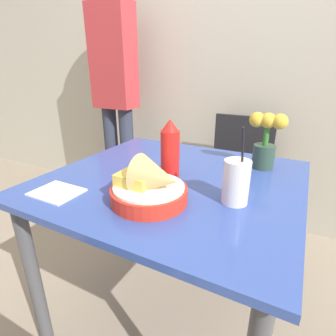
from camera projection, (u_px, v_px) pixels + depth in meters
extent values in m
plane|color=gray|center=(172.00, 320.00, 1.27)|extent=(12.00, 12.00, 0.00)
cube|color=#B7B2A3|center=(250.00, 43.00, 1.75)|extent=(7.00, 0.06, 2.60)
cube|color=#334C9E|center=(173.00, 180.00, 1.00)|extent=(0.92, 0.87, 0.02)
cylinder|color=#4C4C51|center=(36.00, 285.00, 1.00)|extent=(0.05, 0.05, 0.73)
cylinder|color=#4C4C51|center=(142.00, 202.00, 1.62)|extent=(0.05, 0.05, 0.73)
cylinder|color=#4C4C51|center=(280.00, 239.00, 1.27)|extent=(0.05, 0.05, 0.73)
cylinder|color=black|center=(196.00, 217.00, 1.73)|extent=(0.03, 0.03, 0.44)
cylinder|color=black|center=(252.00, 232.00, 1.57)|extent=(0.03, 0.03, 0.44)
cylinder|color=black|center=(214.00, 195.00, 2.03)|extent=(0.03, 0.03, 0.44)
cylinder|color=black|center=(262.00, 206.00, 1.87)|extent=(0.03, 0.03, 0.44)
cube|color=black|center=(233.00, 181.00, 1.72)|extent=(0.40, 0.40, 0.02)
cube|color=black|center=(243.00, 144.00, 1.80)|extent=(0.40, 0.03, 0.39)
cylinder|color=red|center=(149.00, 195.00, 0.81)|extent=(0.24, 0.24, 0.05)
cylinder|color=white|center=(149.00, 187.00, 0.80)|extent=(0.22, 0.22, 0.01)
cone|color=tan|center=(157.00, 178.00, 0.77)|extent=(0.13, 0.13, 0.13)
cube|color=#E5C14C|center=(135.00, 180.00, 0.80)|extent=(0.11, 0.09, 0.04)
cylinder|color=red|center=(170.00, 154.00, 0.97)|extent=(0.07, 0.07, 0.18)
cone|color=red|center=(170.00, 125.00, 0.93)|extent=(0.06, 0.06, 0.04)
cylinder|color=silver|center=(236.00, 182.00, 0.79)|extent=(0.08, 0.08, 0.14)
cylinder|color=black|center=(236.00, 185.00, 0.79)|extent=(0.07, 0.07, 0.11)
cylinder|color=black|center=(242.00, 163.00, 0.76)|extent=(0.01, 0.08, 0.23)
cylinder|color=#2D4738|center=(263.00, 156.00, 1.07)|extent=(0.09, 0.09, 0.10)
cylinder|color=#33722D|center=(266.00, 135.00, 1.04)|extent=(0.02, 0.02, 0.09)
sphere|color=gold|center=(268.00, 121.00, 1.02)|extent=(0.06, 0.06, 0.06)
sphere|color=gold|center=(257.00, 120.00, 1.04)|extent=(0.06, 0.06, 0.06)
sphere|color=gold|center=(280.00, 122.00, 1.00)|extent=(0.06, 0.06, 0.06)
cube|color=white|center=(57.00, 192.00, 0.87)|extent=(0.16, 0.12, 0.01)
cylinder|color=#2D3347|center=(113.00, 158.00, 2.22)|extent=(0.11, 0.11, 0.86)
cylinder|color=#2D3347|center=(128.00, 161.00, 2.15)|extent=(0.11, 0.11, 0.86)
cube|color=#B23338|center=(113.00, 58.00, 1.91)|extent=(0.32, 0.18, 0.71)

